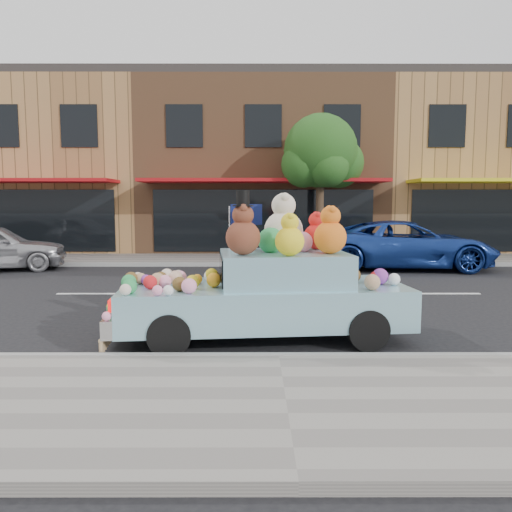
{
  "coord_description": "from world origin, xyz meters",
  "views": [
    {
      "loc": [
        -0.31,
        -11.38,
        2.11
      ],
      "look_at": [
        -0.3,
        -3.39,
        1.25
      ],
      "focal_mm": 35.0,
      "sensor_mm": 36.0,
      "label": 1
    }
  ],
  "objects": [
    {
      "name": "ground",
      "position": [
        0.0,
        0.0,
        0.0
      ],
      "size": [
        120.0,
        120.0,
        0.0
      ],
      "primitive_type": "plane",
      "color": "black",
      "rests_on": "ground"
    },
    {
      "name": "near_sidewalk",
      "position": [
        0.0,
        -6.5,
        0.06
      ],
      "size": [
        60.0,
        3.0,
        0.12
      ],
      "primitive_type": "cube",
      "color": "gray",
      "rests_on": "ground"
    },
    {
      "name": "far_sidewalk",
      "position": [
        0.0,
        6.5,
        0.06
      ],
      "size": [
        60.0,
        3.0,
        0.12
      ],
      "primitive_type": "cube",
      "color": "gray",
      "rests_on": "ground"
    },
    {
      "name": "near_kerb",
      "position": [
        0.0,
        -5.0,
        0.07
      ],
      "size": [
        60.0,
        0.12,
        0.13
      ],
      "primitive_type": "cube",
      "color": "gray",
      "rests_on": "ground"
    },
    {
      "name": "far_kerb",
      "position": [
        0.0,
        5.0,
        0.07
      ],
      "size": [
        60.0,
        0.12,
        0.13
      ],
      "primitive_type": "cube",
      "color": "gray",
      "rests_on": "ground"
    },
    {
      "name": "storefront_left",
      "position": [
        -10.0,
        11.97,
        3.64
      ],
      "size": [
        10.0,
        9.8,
        7.3
      ],
      "color": "#A87846",
      "rests_on": "ground"
    },
    {
      "name": "storefront_mid",
      "position": [
        0.0,
        11.97,
        3.64
      ],
      "size": [
        10.0,
        9.8,
        7.3
      ],
      "color": "#915F3D",
      "rests_on": "ground"
    },
    {
      "name": "storefront_right",
      "position": [
        10.0,
        11.97,
        3.64
      ],
      "size": [
        10.0,
        9.8,
        7.3
      ],
      "color": "#A87846",
      "rests_on": "ground"
    },
    {
      "name": "street_tree",
      "position": [
        2.03,
        6.55,
        3.69
      ],
      "size": [
        3.0,
        2.7,
        5.22
      ],
      "color": "#38281C",
      "rests_on": "ground"
    },
    {
      "name": "car_blue",
      "position": [
        4.48,
        4.38,
        0.77
      ],
      "size": [
        5.67,
        2.88,
        1.53
      ],
      "primitive_type": "imported",
      "rotation": [
        0.0,
        0.0,
        1.51
      ],
      "color": "#1B3A98",
      "rests_on": "ground"
    },
    {
      "name": "art_car",
      "position": [
        -0.14,
        -3.79,
        0.81
      ],
      "size": [
        4.63,
        2.16,
        2.28
      ],
      "rotation": [
        0.0,
        0.0,
        0.1
      ],
      "color": "black",
      "rests_on": "ground"
    }
  ]
}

